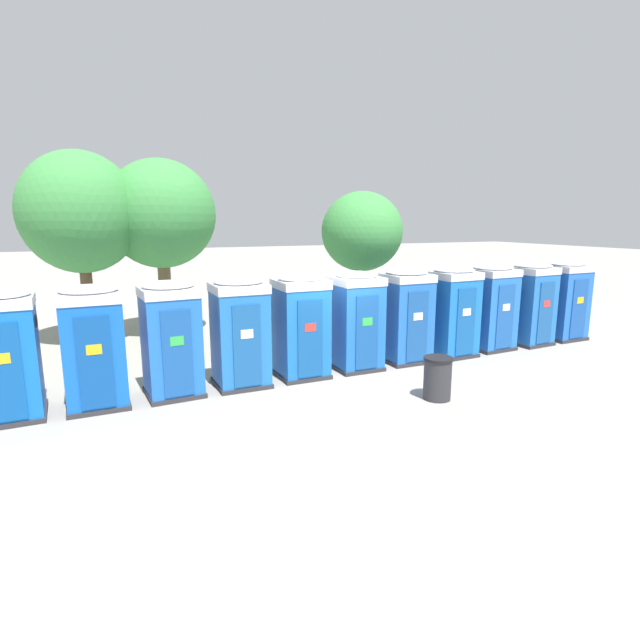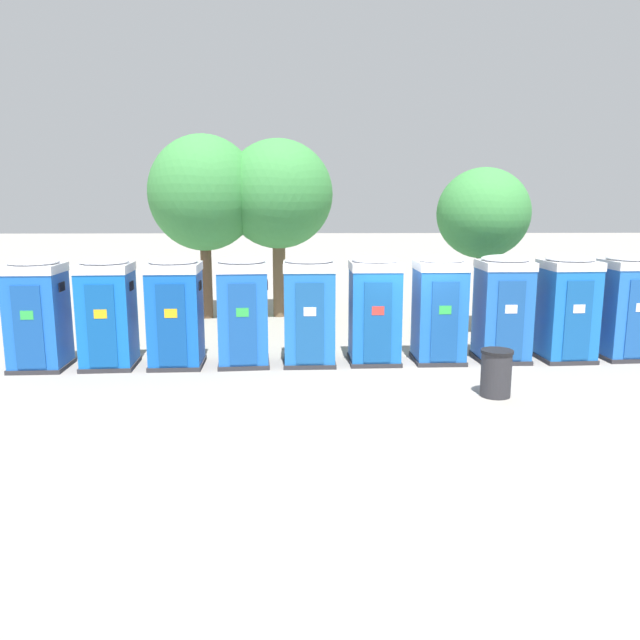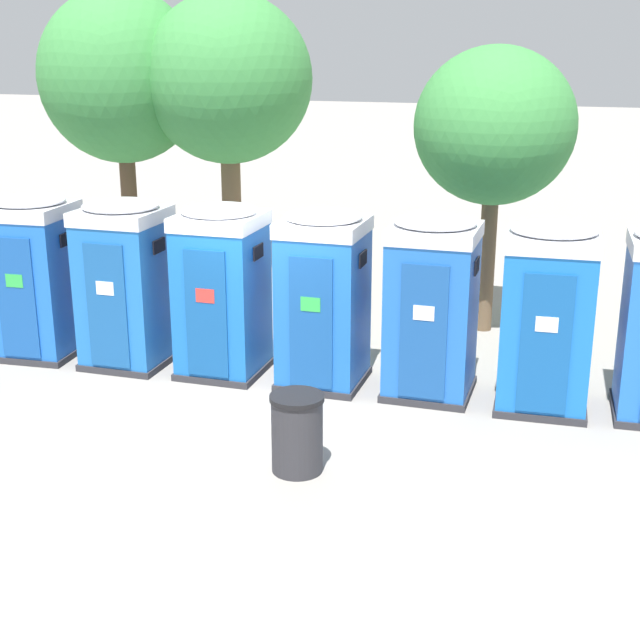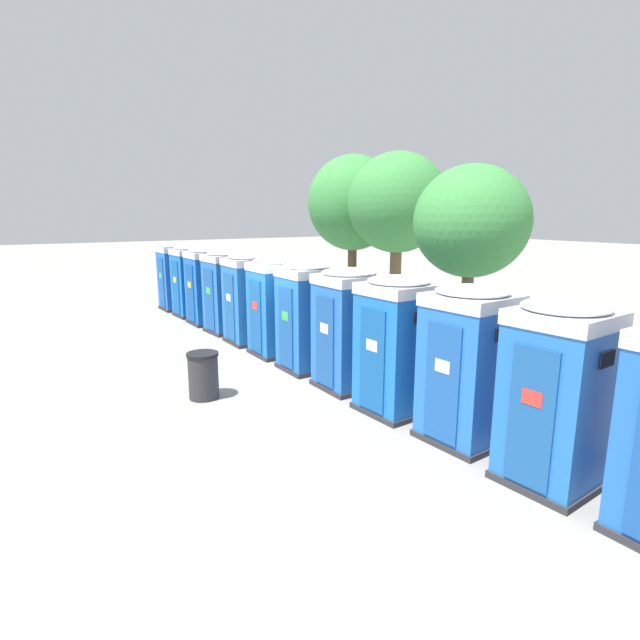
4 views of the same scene
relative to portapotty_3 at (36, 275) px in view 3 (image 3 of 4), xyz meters
The scene contains 11 objects.
ground_plane 4.07m from the portapotty_3, ahead, with size 120.00×120.00×0.00m, color gray.
portapotty_3 is the anchor object (origin of this frame).
portapotty_4 1.54m from the portapotty_3, ahead, with size 1.23×1.22×2.54m.
portapotty_5 3.08m from the portapotty_3, ahead, with size 1.21×1.22×2.54m.
portapotty_6 4.62m from the portapotty_3, ahead, with size 1.19×1.22×2.54m.
portapotty_7 6.17m from the portapotty_3, ahead, with size 1.21×1.22×2.54m.
portapotty_8 7.71m from the portapotty_3, ahead, with size 1.28×1.27×2.54m.
street_tree_0 6.81m from the portapotty_3, 106.38° to the left, with size 3.49×3.49×5.85m.
street_tree_1 6.82m from the portapotty_3, 84.59° to the left, with size 3.51×3.51×5.74m.
street_tree_2 7.63m from the portapotty_3, 27.88° to the left, with size 2.60×2.60×4.71m.
trash_can 5.83m from the portapotty_3, 26.07° to the right, with size 0.63×0.63×0.93m.
Camera 3 is at (4.47, -11.18, 4.76)m, focal length 50.00 mm.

